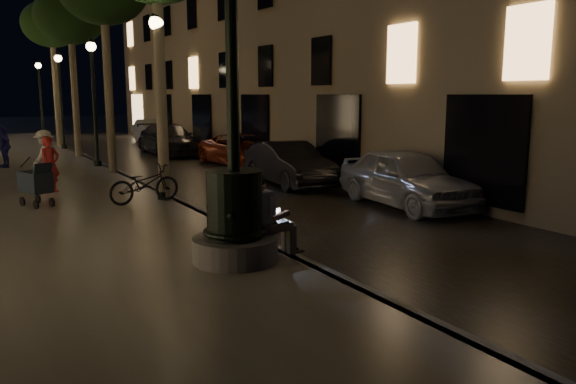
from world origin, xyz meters
TOP-DOWN VIEW (x-y plane):
  - ground at (0.00, 15.00)m, footprint 120.00×120.00m
  - cobble_lane at (3.00, 15.00)m, footprint 6.00×45.00m
  - curb_strip at (0.00, 15.00)m, footprint 0.25×45.00m
  - fountain_lamppost at (-1.00, 2.00)m, footprint 1.40×1.40m
  - seated_man_laptop at (-0.39, 2.00)m, footprint 0.99×0.34m
  - tree_third at (-0.30, 20.00)m, footprint 3.00×3.00m
  - tree_far at (-0.22, 26.00)m, footprint 3.00×3.00m
  - lamp_curb_a at (-0.30, 8.00)m, footprint 0.36×0.36m
  - lamp_curb_b at (-0.30, 16.00)m, footprint 0.36×0.36m
  - lamp_curb_c at (-0.30, 24.00)m, footprint 0.36×0.36m
  - lamp_curb_d at (-0.30, 32.00)m, footprint 0.36×0.36m
  - stroller at (-3.27, 8.58)m, footprint 0.77×1.17m
  - car_front at (5.20, 4.82)m, footprint 2.21×4.61m
  - car_second at (4.31, 9.36)m, footprint 1.77×4.33m
  - car_third at (5.20, 14.64)m, footprint 2.41×4.82m
  - car_rear at (4.00, 20.46)m, footprint 2.12×5.10m
  - car_fifth at (5.20, 26.90)m, footprint 1.63×4.40m
  - pedestrian_red at (-2.67, 10.54)m, footprint 0.68×0.59m
  - pedestrian_white at (-2.53, 12.72)m, footprint 1.15×1.18m
  - pedestrian_blue at (-3.41, 17.26)m, footprint 0.71×1.01m
  - bicycle at (-0.85, 7.73)m, footprint 1.91×0.90m

SIDE VIEW (x-z plane):
  - ground at x=0.00m, z-range 0.00..0.00m
  - cobble_lane at x=3.00m, z-range 0.00..0.02m
  - curb_strip at x=0.00m, z-range 0.00..0.20m
  - car_third at x=5.20m, z-range 0.00..1.31m
  - bicycle at x=-0.85m, z-range 0.20..1.16m
  - car_second at x=4.31m, z-range 0.00..1.40m
  - car_fifth at x=5.20m, z-range 0.00..1.44m
  - car_rear at x=4.00m, z-range 0.00..1.47m
  - car_front at x=5.20m, z-range 0.00..1.52m
  - stroller at x=-3.27m, z-range 0.20..1.40m
  - seated_man_laptop at x=-0.39m, z-range 0.24..1.60m
  - pedestrian_red at x=-2.67m, z-range 0.20..1.77m
  - pedestrian_blue at x=-3.41m, z-range 0.20..1.78m
  - pedestrian_white at x=-2.53m, z-range 0.20..1.82m
  - fountain_lamppost at x=-1.00m, z-range -1.39..3.81m
  - lamp_curb_a at x=-0.30m, z-range 0.83..5.64m
  - lamp_curb_b at x=-0.30m, z-range 0.83..5.64m
  - lamp_curb_c at x=-0.30m, z-range 0.83..5.64m
  - lamp_curb_d at x=-0.30m, z-range 0.83..5.64m
  - tree_third at x=-0.30m, z-range 2.54..9.74m
  - tree_far at x=-0.22m, z-range 2.68..10.18m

